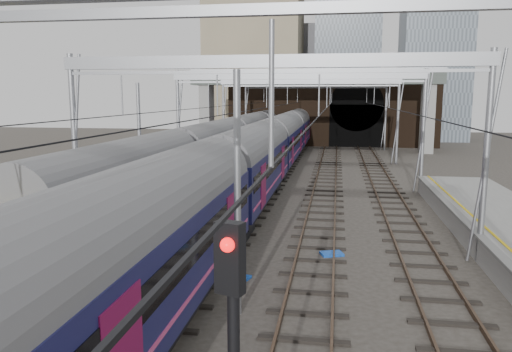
# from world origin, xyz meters

# --- Properties ---
(ground) EXTENTS (160.00, 160.00, 0.00)m
(ground) POSITION_xyz_m (0.00, 0.00, 0.00)
(ground) COLOR #38332D
(ground) RESTS_ON ground
(tracks) EXTENTS (14.40, 80.00, 0.22)m
(tracks) POSITION_xyz_m (0.00, 15.00, 0.02)
(tracks) COLOR #4C3828
(tracks) RESTS_ON ground
(overhead_line) EXTENTS (16.80, 80.00, 8.00)m
(overhead_line) POSITION_xyz_m (0.00, 21.49, 6.57)
(overhead_line) COLOR gray
(overhead_line) RESTS_ON ground
(retaining_wall) EXTENTS (28.00, 2.75, 9.00)m
(retaining_wall) POSITION_xyz_m (1.40, 51.93, 4.33)
(retaining_wall) COLOR black
(retaining_wall) RESTS_ON ground
(overbridge) EXTENTS (28.00, 3.00, 9.25)m
(overbridge) POSITION_xyz_m (0.00, 46.00, 7.27)
(overbridge) COLOR gray
(overbridge) RESTS_ON ground
(city_skyline) EXTENTS (37.50, 27.50, 60.00)m
(city_skyline) POSITION_xyz_m (2.73, 70.48, 17.09)
(city_skyline) COLOR tan
(city_skyline) RESTS_ON ground
(train_main) EXTENTS (2.72, 62.92, 4.71)m
(train_main) POSITION_xyz_m (-2.00, 23.49, 2.44)
(train_main) COLOR black
(train_main) RESTS_ON ground
(train_second) EXTENTS (2.58, 59.68, 4.51)m
(train_second) POSITION_xyz_m (-6.00, 29.88, 2.35)
(train_second) COLOR black
(train_second) RESTS_ON ground
(equip_cover_b) EXTENTS (0.88, 0.74, 0.09)m
(equip_cover_b) POSITION_xyz_m (-0.53, 4.78, 0.04)
(equip_cover_b) COLOR blue
(equip_cover_b) RESTS_ON ground
(equip_cover_c) EXTENTS (1.01, 0.86, 0.10)m
(equip_cover_c) POSITION_xyz_m (2.63, 7.92, 0.05)
(equip_cover_c) COLOR blue
(equip_cover_c) RESTS_ON ground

